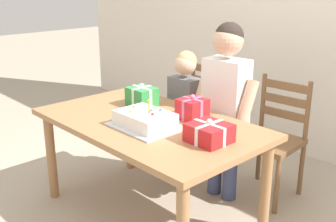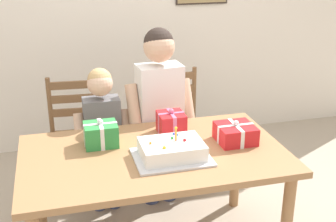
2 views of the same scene
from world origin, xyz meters
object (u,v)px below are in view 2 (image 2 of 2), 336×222
object	(u,v)px
birthday_cake	(172,151)
gift_box_beside_cake	(101,134)
chair_right	(178,127)
child_younger	(102,127)
chair_left	(77,138)
gift_box_corner_small	(171,123)
child_older	(160,101)
gift_box_red_large	(235,133)
dining_table	(154,165)

from	to	relation	value
birthday_cake	gift_box_beside_cake	xyz separation A→B (m)	(-0.37, 0.28, 0.02)
chair_right	child_younger	bearing A→B (deg)	-154.94
child_younger	chair_left	bearing A→B (deg)	119.63
gift_box_corner_small	child_older	bearing A→B (deg)	88.83
gift_box_red_large	chair_left	distance (m)	1.32
dining_table	birthday_cake	size ratio (longest dim) A/B	3.59
gift_box_beside_cake	child_older	bearing A→B (deg)	40.55
dining_table	birthday_cake	xyz separation A→B (m)	(0.08, -0.10, 0.14)
gift_box_corner_small	chair_left	distance (m)	0.93
dining_table	gift_box_beside_cake	size ratio (longest dim) A/B	7.66
gift_box_red_large	chair_right	xyz separation A→B (m)	(-0.12, 0.88, -0.31)
chair_left	gift_box_corner_small	bearing A→B (deg)	-47.98
gift_box_corner_small	child_younger	world-z (taller)	child_younger
gift_box_red_large	chair_right	size ratio (longest dim) A/B	0.25
chair_left	child_older	bearing A→B (deg)	-27.25
chair_right	child_younger	size ratio (longest dim) A/B	0.84
dining_table	gift_box_red_large	size ratio (longest dim) A/B	6.77
gift_box_red_large	child_older	size ratio (longest dim) A/B	0.17
gift_box_corner_small	chair_right	xyz separation A→B (m)	(0.24, 0.65, -0.33)
chair_left	child_younger	bearing A→B (deg)	-60.37
dining_table	child_younger	bearing A→B (deg)	111.97
chair_left	chair_right	bearing A→B (deg)	0.00
birthday_cake	gift_box_beside_cake	bearing A→B (deg)	142.73
chair_left	child_younger	xyz separation A→B (m)	(0.17, -0.30, 0.20)
birthday_cake	chair_right	size ratio (longest dim) A/B	0.48
gift_box_corner_small	child_younger	distance (m)	0.55
birthday_cake	gift_box_beside_cake	size ratio (longest dim) A/B	2.14
birthday_cake	gift_box_corner_small	xyz separation A→B (m)	(0.09, 0.34, 0.02)
child_younger	gift_box_beside_cake	bearing A→B (deg)	-97.56
chair_left	child_younger	world-z (taller)	child_younger
gift_box_red_large	gift_box_corner_small	size ratio (longest dim) A/B	1.27
birthday_cake	child_younger	distance (m)	0.77
dining_table	gift_box_corner_small	distance (m)	0.34
child_younger	gift_box_corner_small	bearing A→B (deg)	-39.93
gift_box_beside_cake	chair_left	xyz separation A→B (m)	(-0.12, 0.71, -0.33)
gift_box_red_large	chair_right	bearing A→B (deg)	97.51
gift_box_beside_cake	chair_right	bearing A→B (deg)	45.18
gift_box_corner_small	child_younger	bearing A→B (deg)	140.07
birthday_cake	child_younger	size ratio (longest dim) A/B	0.40
gift_box_beside_cake	chair_left	size ratio (longest dim) A/B	0.22
dining_table	child_younger	distance (m)	0.64
gift_box_red_large	chair_right	world-z (taller)	chair_right
dining_table	gift_box_red_large	xyz separation A→B (m)	(0.53, 0.02, 0.14)
dining_table	birthday_cake	bearing A→B (deg)	-50.17
birthday_cake	gift_box_corner_small	distance (m)	0.36
gift_box_red_large	child_younger	xyz separation A→B (m)	(-0.77, 0.57, -0.11)
birthday_cake	dining_table	bearing A→B (deg)	129.83
gift_box_corner_small	chair_right	world-z (taller)	chair_right
dining_table	gift_box_beside_cake	distance (m)	0.38
child_older	birthday_cake	bearing A→B (deg)	-98.08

